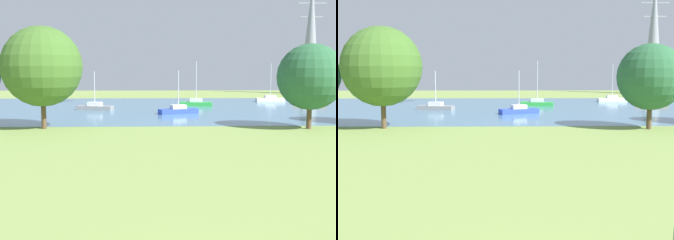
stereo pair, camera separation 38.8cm
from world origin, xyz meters
TOP-DOWN VIEW (x-y plane):
  - ground_plane at (0.00, 22.00)m, footprint 160.00×160.00m
  - water_surface at (0.00, 50.00)m, footprint 140.00×40.00m
  - sailboat_white at (18.39, 60.82)m, footprint 4.81×1.54m
  - sailboat_orange at (22.86, 54.77)m, footprint 5.03×2.75m
  - sailboat_blue at (1.58, 41.45)m, footprint 5.02×3.03m
  - sailboat_green at (4.87, 52.49)m, footprint 4.99×2.31m
  - sailboat_gray at (-9.25, 46.16)m, footprint 5.02×2.55m
  - tree_west_near at (-11.32, 28.83)m, footprint 7.16×7.16m
  - tree_east_far at (12.63, 28.01)m, footprint 5.92×5.92m
  - electricity_pylon at (34.04, 84.69)m, footprint 6.40×4.40m

SIDE VIEW (x-z plane):
  - ground_plane at x=0.00m, z-range 0.00..0.00m
  - water_surface at x=0.00m, z-range 0.00..0.02m
  - sailboat_gray at x=-9.25m, z-range -2.16..3.04m
  - sailboat_blue at x=1.58m, z-range -2.18..3.07m
  - sailboat_white at x=18.39m, z-range -2.76..3.68m
  - sailboat_green at x=4.87m, z-range -2.86..3.78m
  - sailboat_orange at x=22.86m, z-range -2.89..3.81m
  - tree_east_far at x=12.63m, z-range 0.86..8.50m
  - tree_west_near at x=-11.32m, z-range 1.00..10.19m
  - electricity_pylon at x=34.04m, z-range 0.01..25.39m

